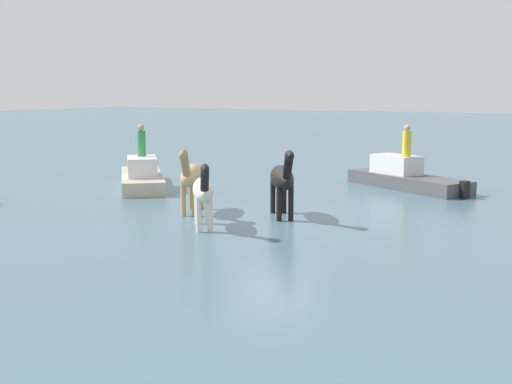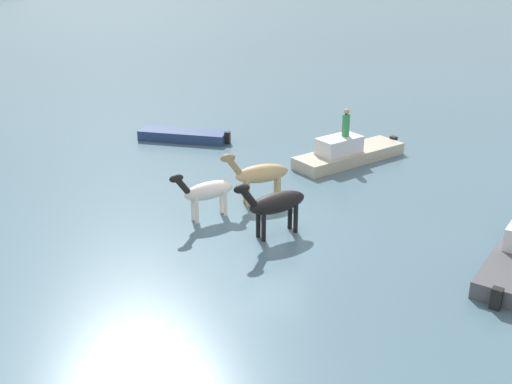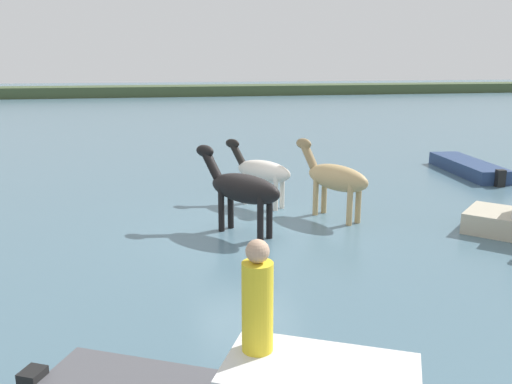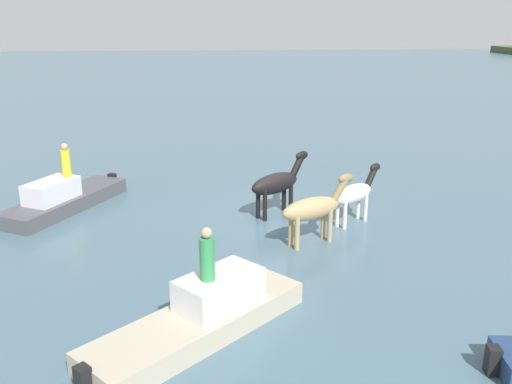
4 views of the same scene
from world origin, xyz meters
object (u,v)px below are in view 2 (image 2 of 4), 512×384
Objects in this scene: horse_pinto_flank at (260,174)px; boat_tender_starboard at (184,137)px; horse_chestnut_trailing at (207,191)px; person_watcher_seated at (346,123)px; boat_launch_far at (347,155)px; horse_dun_straggler at (275,203)px.

horse_pinto_flank is 0.56× the size of boat_tender_starboard.
person_watcher_seated is at bearing -165.84° from horse_chestnut_trailing.
horse_pinto_flank is 5.69m from person_watcher_seated.
boat_launch_far is (6.45, -4.94, -0.70)m from horse_chestnut_trailing.
boat_tender_starboard is at bearing -84.15° from horse_pinto_flank.
horse_chestnut_trailing is 7.96m from person_watcher_seated.
boat_launch_far is 1.45m from person_watcher_seated.
horse_dun_straggler is 11.00m from boat_tender_starboard.
boat_tender_starboard is 3.76× the size of person_watcher_seated.
horse_pinto_flank is 2.10× the size of person_watcher_seated.
horse_pinto_flank reaches higher than boat_launch_far.
horse_chestnut_trailing is (-1.61, 1.65, -0.09)m from horse_pinto_flank.
horse_pinto_flank is 2.76m from horse_dun_straggler.
horse_chestnut_trailing is at bearing 114.21° from boat_tender_starboard.
person_watcher_seated is (-0.14, 0.14, 1.44)m from boat_launch_far.
person_watcher_seated is (-2.29, -7.59, 1.60)m from boat_tender_starboard.
boat_tender_starboard is (8.59, 2.79, -0.86)m from horse_chestnut_trailing.
horse_dun_straggler reaches higher than horse_chestnut_trailing.
horse_chestnut_trailing is at bearing 142.73° from person_watcher_seated.
horse_dun_straggler reaches higher than boat_tender_starboard.
boat_launch_far is at bearing -150.88° from horse_pinto_flank.
horse_dun_straggler is at bearing 118.57° from horse_chestnut_trailing.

